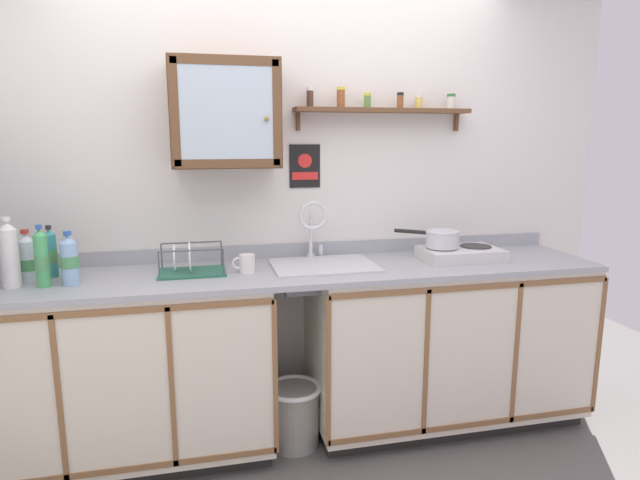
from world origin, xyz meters
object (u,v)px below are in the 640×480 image
bottle_juice_amber_2 (69,259)px  bottle_water_clear_3 (27,259)px  sink (323,268)px  bottle_water_blue_4 (70,260)px  hot_plate_stove (460,254)px  wall_cabinet (225,114)px  mug (247,263)px  bottle_soda_green_1 (42,259)px  bottle_detergent_teal_5 (51,254)px  trash_bin (294,414)px  saucepan (441,238)px  warning_sign (305,166)px  bottle_opaque_white_0 (9,255)px  dish_rack (190,267)px

bottle_juice_amber_2 → bottle_water_clear_3: size_ratio=0.89×
sink → bottle_water_blue_4: bearing=-175.0°
bottle_water_clear_3 → hot_plate_stove: bearing=-1.1°
wall_cabinet → mug: bearing=-68.1°
bottle_soda_green_1 → mug: 0.95m
bottle_soda_green_1 → bottle_detergent_teal_5: bottle_soda_green_1 is taller
bottle_juice_amber_2 → mug: bottle_juice_amber_2 is taller
bottle_soda_green_1 → mug: bearing=3.4°
mug → wall_cabinet: wall_cabinet is taller
bottle_water_clear_3 → bottle_water_blue_4: bearing=-29.6°
bottle_soda_green_1 → mug: size_ratio=2.45×
bottle_juice_amber_2 → trash_bin: bottle_juice_amber_2 is taller
hot_plate_stove → saucepan: (-0.11, 0.02, 0.09)m
warning_sign → bottle_juice_amber_2: bearing=-168.0°
bottle_juice_amber_2 → wall_cabinet: bearing=8.8°
bottle_soda_green_1 → mug: (0.94, 0.06, -0.08)m
hot_plate_stove → bottle_juice_amber_2: size_ratio=1.96×
sink → bottle_opaque_white_0: sink is taller
sink → dish_rack: bearing=-178.5°
hot_plate_stove → bottle_juice_amber_2: (-2.06, 0.03, 0.07)m
warning_sign → trash_bin: 1.37m
wall_cabinet → bottle_juice_amber_2: bearing=-171.2°
bottle_detergent_teal_5 → wall_cabinet: size_ratio=0.47×
bottle_opaque_white_0 → bottle_soda_green_1: size_ratio=1.13×
mug → wall_cabinet: 0.78m
bottle_water_clear_3 → bottle_water_blue_4: size_ratio=0.98×
bottle_detergent_teal_5 → warning_sign: (1.32, 0.19, 0.40)m
saucepan → bottle_opaque_white_0: 2.19m
sink → trash_bin: (-0.18, -0.11, -0.78)m
bottle_soda_green_1 → bottle_water_clear_3: bottle_soda_green_1 is taller
bottle_water_blue_4 → dish_rack: 0.56m
hot_plate_stove → trash_bin: bearing=-175.2°
saucepan → bottle_detergent_teal_5: (-2.05, 0.08, -0.01)m
dish_rack → wall_cabinet: (0.21, 0.14, 0.77)m
hot_plate_stove → bottle_detergent_teal_5: size_ratio=1.69×
saucepan → bottle_juice_amber_2: 1.96m
wall_cabinet → bottle_detergent_teal_5: bearing=-176.5°
saucepan → trash_bin: saucepan is taller
dish_rack → trash_bin: dish_rack is taller
bottle_juice_amber_2 → dish_rack: bottle_juice_amber_2 is taller
hot_plate_stove → trash_bin: (-0.98, -0.08, -0.82)m
warning_sign → trash_bin: bearing=-110.6°
warning_sign → bottle_detergent_teal_5: bearing=-171.7°
bottle_juice_amber_2 → dish_rack: size_ratio=0.67×
bottle_opaque_white_0 → bottle_juice_amber_2: bottle_opaque_white_0 is taller
saucepan → bottle_detergent_teal_5: bottle_detergent_teal_5 is taller
bottle_opaque_white_0 → mug: bottle_opaque_white_0 is taller
bottle_water_clear_3 → bottle_soda_green_1: bearing=-52.0°
sink → bottle_water_clear_3: bearing=179.5°
bottle_juice_amber_2 → warning_sign: warning_sign is taller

